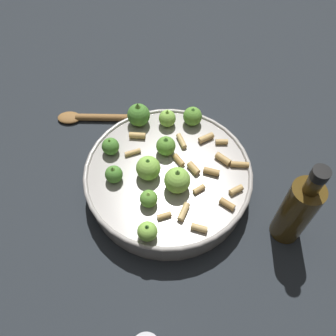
# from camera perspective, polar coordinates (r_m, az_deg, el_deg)

# --- Properties ---
(ground_plane) EXTENTS (2.40, 2.40, 0.00)m
(ground_plane) POSITION_cam_1_polar(r_m,az_deg,el_deg) (0.70, -0.00, -2.97)
(ground_plane) COLOR #23282D
(cooking_pan) EXTENTS (0.31, 0.31, 0.11)m
(cooking_pan) POSITION_cam_1_polar(r_m,az_deg,el_deg) (0.67, -0.16, -1.21)
(cooking_pan) COLOR #9E9993
(cooking_pan) RESTS_ON ground
(olive_oil_bottle) EXTENTS (0.05, 0.05, 0.19)m
(olive_oil_bottle) POSITION_cam_1_polar(r_m,az_deg,el_deg) (0.62, 20.12, -6.43)
(olive_oil_bottle) COLOR #4C3814
(olive_oil_bottle) RESTS_ON ground
(wooden_spoon) EXTENTS (0.04, 0.22, 0.02)m
(wooden_spoon) POSITION_cam_1_polar(r_m,az_deg,el_deg) (0.81, -10.85, 7.99)
(wooden_spoon) COLOR olive
(wooden_spoon) RESTS_ON ground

